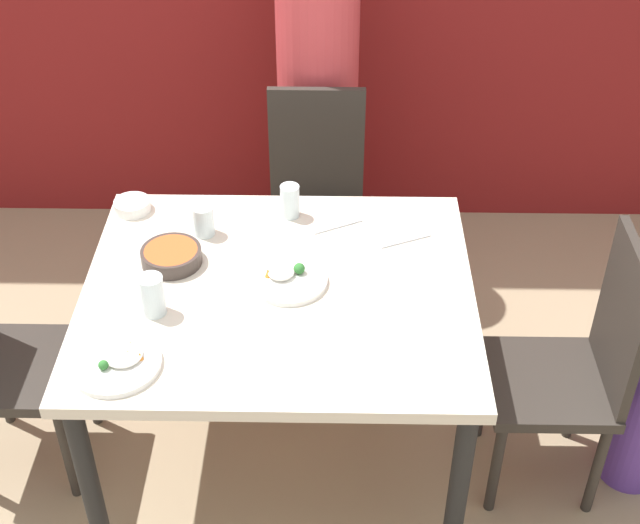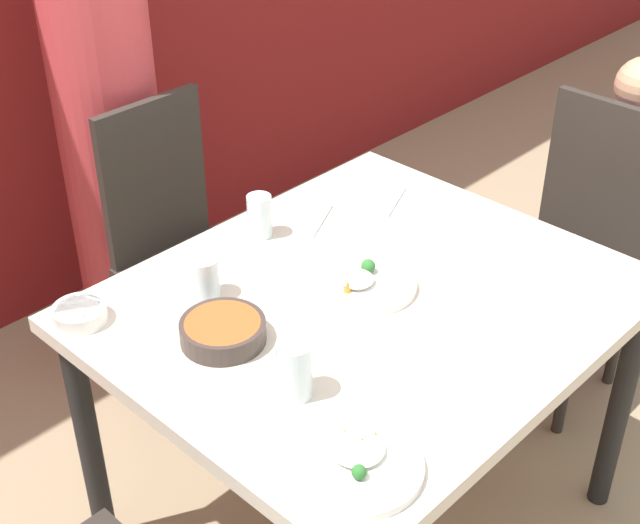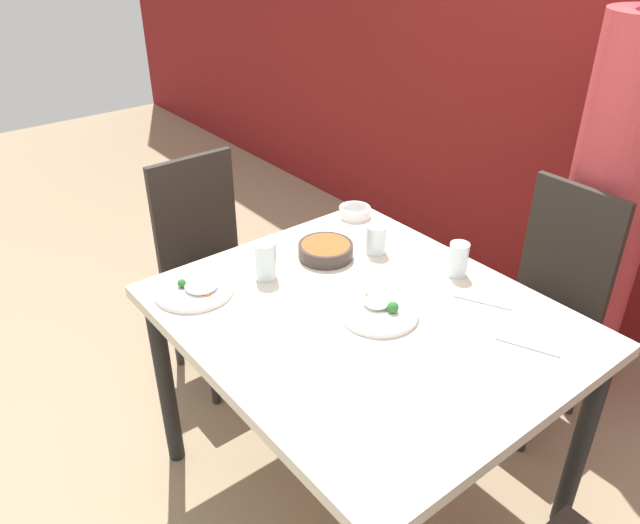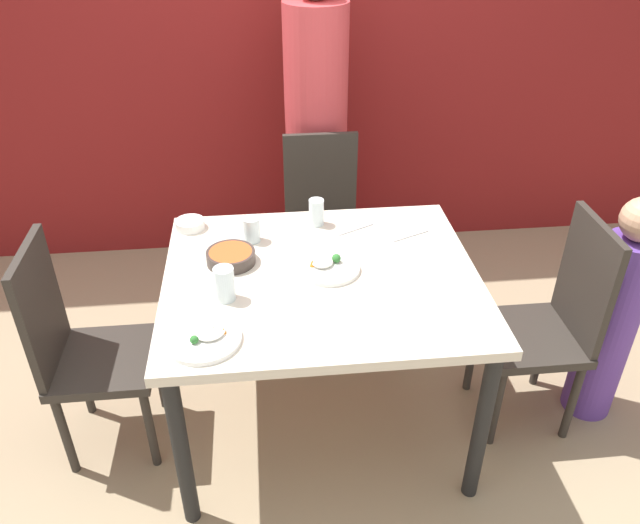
% 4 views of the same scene
% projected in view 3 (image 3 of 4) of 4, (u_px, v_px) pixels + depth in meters
% --- Properties ---
extents(ground_plane, '(10.00, 10.00, 0.00)m').
position_uv_depth(ground_plane, '(358.00, 486.00, 2.30)').
color(ground_plane, '#998466').
extents(dining_table, '(1.21, 1.03, 0.78)m').
position_uv_depth(dining_table, '(364.00, 337.00, 1.95)').
color(dining_table, beige).
rests_on(dining_table, ground_plane).
extents(chair_adult_spot, '(0.40, 0.40, 0.97)m').
position_uv_depth(chair_adult_spot, '(544.00, 301.00, 2.43)').
color(chair_adult_spot, '#2D2823').
rests_on(chair_adult_spot, ground_plane).
extents(chair_empty_left, '(0.40, 0.40, 0.97)m').
position_uv_depth(chair_empty_left, '(212.00, 265.00, 2.67)').
color(chair_empty_left, '#2D2823').
rests_on(chair_empty_left, ground_plane).
extents(person_adult, '(0.33, 0.33, 1.75)m').
position_uv_depth(person_adult, '(607.00, 209.00, 2.46)').
color(person_adult, '#C63D42').
rests_on(person_adult, ground_plane).
extents(bowl_curry, '(0.19, 0.19, 0.05)m').
position_uv_depth(bowl_curry, '(326.00, 250.00, 2.19)').
color(bowl_curry, '#3D332D').
rests_on(bowl_curry, dining_table).
extents(plate_rice_adult, '(0.24, 0.24, 0.05)m').
position_uv_depth(plate_rice_adult, '(379.00, 311.00, 1.89)').
color(plate_rice_adult, white).
rests_on(plate_rice_adult, dining_table).
extents(plate_rice_child, '(0.26, 0.26, 0.05)m').
position_uv_depth(plate_rice_child, '(195.00, 289.00, 2.00)').
color(plate_rice_child, white).
rests_on(plate_rice_child, dining_table).
extents(bowl_rice_small, '(0.12, 0.12, 0.04)m').
position_uv_depth(bowl_rice_small, '(355.00, 211.00, 2.47)').
color(bowl_rice_small, white).
rests_on(bowl_rice_small, dining_table).
extents(glass_water_tall, '(0.07, 0.07, 0.13)m').
position_uv_depth(glass_water_tall, '(265.00, 260.00, 2.05)').
color(glass_water_tall, silver).
rests_on(glass_water_tall, dining_table).
extents(glass_water_short, '(0.07, 0.07, 0.12)m').
position_uv_depth(glass_water_short, '(458.00, 259.00, 2.07)').
color(glass_water_short, silver).
rests_on(glass_water_short, dining_table).
extents(glass_water_center, '(0.07, 0.07, 0.11)m').
position_uv_depth(glass_water_center, '(376.00, 239.00, 2.21)').
color(glass_water_center, silver).
rests_on(glass_water_center, dining_table).
extents(fork_steel, '(0.17, 0.09, 0.01)m').
position_uv_depth(fork_steel, '(527.00, 346.00, 1.76)').
color(fork_steel, silver).
rests_on(fork_steel, dining_table).
extents(spoon_steel, '(0.17, 0.10, 0.01)m').
position_uv_depth(spoon_steel, '(482.00, 301.00, 1.96)').
color(spoon_steel, silver).
rests_on(spoon_steel, dining_table).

